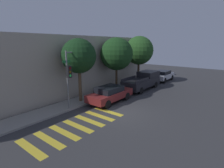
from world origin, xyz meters
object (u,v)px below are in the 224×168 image
Objects in this scene: traffic_light_pole at (72,69)px; tree_near_corner at (79,56)px; tree_far_end at (139,51)px; tree_midblock at (117,54)px; sedan_middle at (163,75)px; pickup_truck at (143,81)px; sedan_near_corner at (110,94)px.

tree_near_corner is (1.36, 0.72, 0.86)m from traffic_light_pole.
traffic_light_pole is at bearing -151.91° from tree_near_corner.
traffic_light_pole is at bearing -176.36° from tree_far_end.
tree_far_end reaches higher than tree_midblock.
sedan_middle is at bearing -13.85° from tree_midblock.
pickup_truck is 4.47m from tree_far_end.
tree_midblock reaches higher than tree_near_corner.
tree_near_corner reaches higher than sedan_near_corner.
tree_near_corner is at bearing 171.51° from sedan_middle.
tree_far_end is (-3.30, 1.99, 3.43)m from sedan_middle.
pickup_truck is (6.04, -0.00, 0.18)m from sedan_near_corner.
tree_far_end is (10.03, 0.00, 0.15)m from tree_near_corner.
tree_near_corner reaches higher than traffic_light_pole.
pickup_truck is 8.53m from tree_near_corner.
sedan_near_corner is at bearing -166.63° from tree_far_end.
tree_midblock reaches higher than traffic_light_pole.
traffic_light_pole is at bearing 175.07° from sedan_middle.
pickup_truck is at bearing -39.24° from tree_midblock.
sedan_middle is (14.68, -1.27, -2.42)m from traffic_light_pole.
tree_midblock is at bearing 180.00° from tree_far_end.
sedan_near_corner is at bearing -151.09° from tree_midblock.
pickup_truck is at bearing -14.50° from tree_near_corner.
tree_midblock is at bearing 166.15° from sedan_middle.
sedan_near_corner is 4.17m from tree_near_corner.
tree_midblock is at bearing 140.76° from pickup_truck.
traffic_light_pole is 6.70m from tree_midblock.
pickup_truck is at bearing -0.00° from sedan_near_corner.
tree_midblock reaches higher than sedan_middle.
sedan_near_corner is at bearing -50.28° from tree_near_corner.
tree_midblock is 0.95× the size of tree_far_end.
traffic_light_pole is 9.41m from pickup_truck.
tree_far_end reaches higher than traffic_light_pole.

